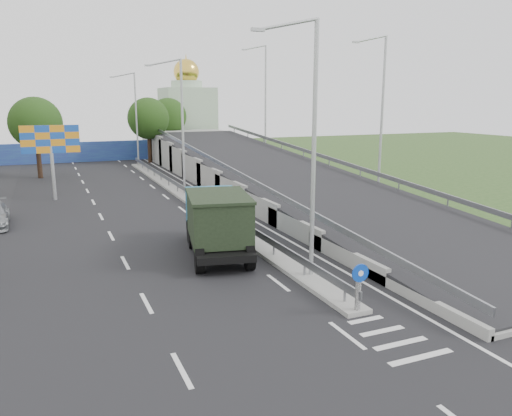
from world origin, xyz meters
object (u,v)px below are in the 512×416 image
sign_bollard (359,287)px  lamp_post_mid (180,120)px  lamp_post_far (134,114)px  lamp_post_near (310,138)px  church (188,114)px  dump_truck (216,219)px  billboard (51,144)px

sign_bollard → lamp_post_mid: bearing=89.7°
lamp_post_mid → lamp_post_far: bearing=90.0°
lamp_post_near → lamp_post_mid: bearing=90.0°
lamp_post_mid → sign_bollard: bearing=-90.3°
sign_bollard → church: (10.00, 57.83, 4.28)m
lamp_post_near → lamp_post_far: 40.00m
sign_bollard → lamp_post_near: size_ratio=0.17×
dump_truck → church: bearing=87.5°
lamp_post_mid → lamp_post_near: bearing=-90.0°
church → dump_truck: 50.74m
billboard → lamp_post_near: bearing=-67.5°
lamp_post_far → billboard: 20.24m
sign_bollard → lamp_post_far: 44.08m
lamp_post_far → dump_truck: size_ratio=1.39×
lamp_post_near → billboard: 23.87m
sign_bollard → church: 58.84m
lamp_post_near → lamp_post_far: size_ratio=1.00×
lamp_post_near → church: bearing=79.6°
lamp_post_near → sign_bollard: bearing=-91.6°
sign_bollard → lamp_post_mid: 24.30m
sign_bollard → dump_truck: size_ratio=0.23×
lamp_post_mid → lamp_post_far: same height
sign_bollard → lamp_post_near: 6.12m
church → lamp_post_mid: bearing=-106.2°
sign_bollard → church: bearing=80.2°
lamp_post_near → church: 54.90m
sign_bollard → lamp_post_near: (0.11, 3.83, 4.77)m
lamp_post_far → billboard: bearing=-116.8°
billboard → dump_truck: 18.61m
sign_bollard → lamp_post_mid: (0.11, 23.83, 4.77)m
sign_bollard → lamp_post_far: (0.11, 43.83, 4.77)m
lamp_post_far → billboard: lamp_post_far is taller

